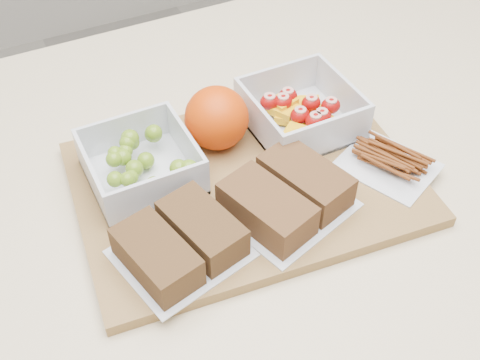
{
  "coord_description": "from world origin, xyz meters",
  "views": [
    {
      "loc": [
        -0.25,
        -0.46,
        1.45
      ],
      "look_at": [
        -0.02,
        0.01,
        0.93
      ],
      "focal_mm": 45.0,
      "sensor_mm": 36.0,
      "label": 1
    }
  ],
  "objects_px": {
    "cutting_board": "(246,183)",
    "sandwich_bag_center": "(286,195)",
    "grape_container": "(142,163)",
    "orange": "(217,118)",
    "sandwich_bag_left": "(180,243)",
    "fruit_container": "(301,113)",
    "pretzel_bag": "(389,159)"
  },
  "relations": [
    {
      "from": "sandwich_bag_left",
      "to": "orange",
      "type": "bearing_deg",
      "value": 52.61
    },
    {
      "from": "fruit_container",
      "to": "sandwich_bag_left",
      "type": "bearing_deg",
      "value": -150.18
    },
    {
      "from": "grape_container",
      "to": "orange",
      "type": "bearing_deg",
      "value": 8.28
    },
    {
      "from": "grape_container",
      "to": "pretzel_bag",
      "type": "distance_m",
      "value": 0.31
    },
    {
      "from": "orange",
      "to": "pretzel_bag",
      "type": "height_order",
      "value": "orange"
    },
    {
      "from": "fruit_container",
      "to": "sandwich_bag_center",
      "type": "distance_m",
      "value": 0.15
    },
    {
      "from": "orange",
      "to": "sandwich_bag_center",
      "type": "distance_m",
      "value": 0.15
    },
    {
      "from": "sandwich_bag_left",
      "to": "sandwich_bag_center",
      "type": "bearing_deg",
      "value": 3.73
    },
    {
      "from": "cutting_board",
      "to": "sandwich_bag_center",
      "type": "relative_size",
      "value": 2.42
    },
    {
      "from": "sandwich_bag_left",
      "to": "pretzel_bag",
      "type": "height_order",
      "value": "sandwich_bag_left"
    },
    {
      "from": "fruit_container",
      "to": "pretzel_bag",
      "type": "relative_size",
      "value": 0.95
    },
    {
      "from": "sandwich_bag_center",
      "to": "fruit_container",
      "type": "bearing_deg",
      "value": 53.12
    },
    {
      "from": "pretzel_bag",
      "to": "cutting_board",
      "type": "bearing_deg",
      "value": 160.38
    },
    {
      "from": "fruit_container",
      "to": "sandwich_bag_center",
      "type": "xyz_separation_m",
      "value": [
        -0.09,
        -0.12,
        -0.0
      ]
    },
    {
      "from": "sandwich_bag_left",
      "to": "sandwich_bag_center",
      "type": "distance_m",
      "value": 0.14
    },
    {
      "from": "orange",
      "to": "sandwich_bag_left",
      "type": "relative_size",
      "value": 0.54
    },
    {
      "from": "grape_container",
      "to": "sandwich_bag_center",
      "type": "height_order",
      "value": "grape_container"
    },
    {
      "from": "cutting_board",
      "to": "sandwich_bag_left",
      "type": "distance_m",
      "value": 0.14
    },
    {
      "from": "grape_container",
      "to": "sandwich_bag_left",
      "type": "relative_size",
      "value": 0.82
    },
    {
      "from": "sandwich_bag_center",
      "to": "pretzel_bag",
      "type": "bearing_deg",
      "value": 1.29
    },
    {
      "from": "pretzel_bag",
      "to": "sandwich_bag_left",
      "type": "bearing_deg",
      "value": -177.54
    },
    {
      "from": "grape_container",
      "to": "sandwich_bag_center",
      "type": "bearing_deg",
      "value": -43.54
    },
    {
      "from": "cutting_board",
      "to": "fruit_container",
      "type": "relative_size",
      "value": 3.09
    },
    {
      "from": "sandwich_bag_left",
      "to": "sandwich_bag_center",
      "type": "xyz_separation_m",
      "value": [
        0.14,
        0.01,
        0.0
      ]
    },
    {
      "from": "orange",
      "to": "pretzel_bag",
      "type": "relative_size",
      "value": 0.58
    },
    {
      "from": "cutting_board",
      "to": "pretzel_bag",
      "type": "relative_size",
      "value": 2.92
    },
    {
      "from": "cutting_board",
      "to": "grape_container",
      "type": "bearing_deg",
      "value": 157.24
    },
    {
      "from": "orange",
      "to": "sandwich_bag_center",
      "type": "bearing_deg",
      "value": -80.84
    },
    {
      "from": "orange",
      "to": "sandwich_bag_center",
      "type": "relative_size",
      "value": 0.48
    },
    {
      "from": "orange",
      "to": "sandwich_bag_left",
      "type": "bearing_deg",
      "value": -127.39
    },
    {
      "from": "sandwich_bag_left",
      "to": "pretzel_bag",
      "type": "relative_size",
      "value": 1.09
    },
    {
      "from": "grape_container",
      "to": "orange",
      "type": "distance_m",
      "value": 0.11
    }
  ]
}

